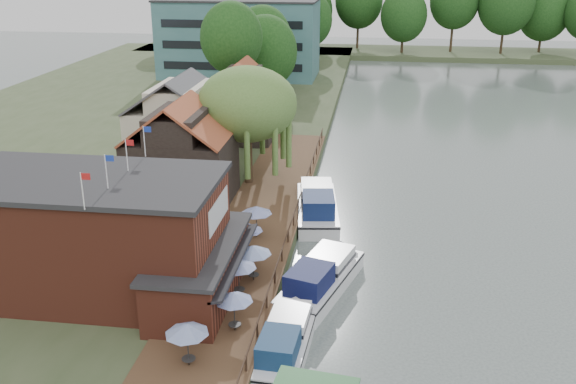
{
  "coord_description": "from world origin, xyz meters",
  "views": [
    {
      "loc": [
        0.38,
        -33.9,
        20.59
      ],
      "look_at": [
        -6.0,
        12.0,
        3.0
      ],
      "focal_mm": 40.0,
      "sensor_mm": 36.0,
      "label": 1
    }
  ],
  "objects_px": {
    "umbrella_1": "(234,311)",
    "umbrella_5": "(256,221)",
    "cottage_c": "(242,101)",
    "umbrella_4": "(249,239)",
    "hotel_block": "(240,38)",
    "cruiser_2": "(317,202)",
    "cottage_b": "(181,120)",
    "cruiser_1": "(321,274)",
    "umbrella_2": "(239,277)",
    "cruiser_0": "(285,337)",
    "umbrella_0": "(188,345)",
    "willow": "(248,126)",
    "pub": "(124,236)",
    "cottage_a": "(181,152)",
    "umbrella_3": "(253,263)"
  },
  "relations": [
    {
      "from": "umbrella_5",
      "to": "cruiser_2",
      "type": "height_order",
      "value": "umbrella_5"
    },
    {
      "from": "cruiser_1",
      "to": "umbrella_1",
      "type": "bearing_deg",
      "value": -104.04
    },
    {
      "from": "pub",
      "to": "umbrella_0",
      "type": "relative_size",
      "value": 8.42
    },
    {
      "from": "cottage_c",
      "to": "willow",
      "type": "relative_size",
      "value": 0.82
    },
    {
      "from": "pub",
      "to": "willow",
      "type": "xyz_separation_m",
      "value": [
        3.5,
        20.0,
        1.56
      ]
    },
    {
      "from": "willow",
      "to": "cruiser_0",
      "type": "relative_size",
      "value": 1.16
    },
    {
      "from": "hotel_block",
      "to": "umbrella_1",
      "type": "distance_m",
      "value": 76.25
    },
    {
      "from": "hotel_block",
      "to": "cruiser_0",
      "type": "xyz_separation_m",
      "value": [
        18.16,
        -74.73,
        -6.08
      ]
    },
    {
      "from": "hotel_block",
      "to": "umbrella_0",
      "type": "height_order",
      "value": "hotel_block"
    },
    {
      "from": "cottage_a",
      "to": "umbrella_3",
      "type": "bearing_deg",
      "value": -56.96
    },
    {
      "from": "cruiser_2",
      "to": "cottage_a",
      "type": "bearing_deg",
      "value": 174.75
    },
    {
      "from": "pub",
      "to": "cottage_a",
      "type": "distance_m",
      "value": 15.05
    },
    {
      "from": "cottage_c",
      "to": "cottage_b",
      "type": "bearing_deg",
      "value": -113.96
    },
    {
      "from": "cottage_b",
      "to": "cottage_c",
      "type": "relative_size",
      "value": 1.13
    },
    {
      "from": "cottage_b",
      "to": "cruiser_2",
      "type": "relative_size",
      "value": 0.88
    },
    {
      "from": "umbrella_2",
      "to": "cruiser_0",
      "type": "relative_size",
      "value": 0.26
    },
    {
      "from": "willow",
      "to": "cruiser_0",
      "type": "xyz_separation_m",
      "value": [
        6.66,
        -23.73,
        -5.14
      ]
    },
    {
      "from": "cottage_c",
      "to": "umbrella_0",
      "type": "bearing_deg",
      "value": -81.99
    },
    {
      "from": "pub",
      "to": "umbrella_1",
      "type": "bearing_deg",
      "value": -25.6
    },
    {
      "from": "hotel_block",
      "to": "cruiser_2",
      "type": "height_order",
      "value": "hotel_block"
    },
    {
      "from": "umbrella_0",
      "to": "cottage_b",
      "type": "bearing_deg",
      "value": 107.01
    },
    {
      "from": "cottage_c",
      "to": "umbrella_3",
      "type": "relative_size",
      "value": 3.58
    },
    {
      "from": "umbrella_1",
      "to": "umbrella_5",
      "type": "distance_m",
      "value": 12.21
    },
    {
      "from": "cottage_b",
      "to": "umbrella_1",
      "type": "bearing_deg",
      "value": -68.27
    },
    {
      "from": "cruiser_0",
      "to": "cruiser_1",
      "type": "bearing_deg",
      "value": 82.73
    },
    {
      "from": "pub",
      "to": "cottage_b",
      "type": "distance_m",
      "value": 25.33
    },
    {
      "from": "willow",
      "to": "hotel_block",
      "type": "bearing_deg",
      "value": 102.71
    },
    {
      "from": "pub",
      "to": "umbrella_4",
      "type": "relative_size",
      "value": 8.42
    },
    {
      "from": "cruiser_2",
      "to": "cruiser_0",
      "type": "bearing_deg",
      "value": -97.19
    },
    {
      "from": "umbrella_5",
      "to": "cottage_a",
      "type": "bearing_deg",
      "value": 138.96
    },
    {
      "from": "hotel_block",
      "to": "umbrella_0",
      "type": "xyz_separation_m",
      "value": [
        13.76,
        -77.9,
        -4.86
      ]
    },
    {
      "from": "umbrella_1",
      "to": "umbrella_5",
      "type": "height_order",
      "value": "same"
    },
    {
      "from": "cottage_b",
      "to": "umbrella_1",
      "type": "xyz_separation_m",
      "value": [
        11.37,
        -28.53,
        -2.96
      ]
    },
    {
      "from": "pub",
      "to": "umbrella_5",
      "type": "distance_m",
      "value": 10.95
    },
    {
      "from": "cruiser_1",
      "to": "umbrella_2",
      "type": "bearing_deg",
      "value": -129.95
    },
    {
      "from": "cottage_c",
      "to": "umbrella_1",
      "type": "bearing_deg",
      "value": -78.89
    },
    {
      "from": "cottage_b",
      "to": "willow",
      "type": "distance_m",
      "value": 9.07
    },
    {
      "from": "umbrella_2",
      "to": "hotel_block",
      "type": "bearing_deg",
      "value": 101.82
    },
    {
      "from": "cottage_c",
      "to": "umbrella_5",
      "type": "xyz_separation_m",
      "value": [
        6.32,
        -25.37,
        -2.96
      ]
    },
    {
      "from": "umbrella_1",
      "to": "cruiser_2",
      "type": "bearing_deg",
      "value": 81.87
    },
    {
      "from": "umbrella_5",
      "to": "willow",
      "type": "bearing_deg",
      "value": 103.91
    },
    {
      "from": "cottage_a",
      "to": "cruiser_0",
      "type": "bearing_deg",
      "value": -59.22
    },
    {
      "from": "cottage_a",
      "to": "umbrella_2",
      "type": "relative_size",
      "value": 3.62
    },
    {
      "from": "willow",
      "to": "umbrella_4",
      "type": "distance_m",
      "value": 15.21
    },
    {
      "from": "pub",
      "to": "umbrella_4",
      "type": "distance_m",
      "value": 8.77
    },
    {
      "from": "umbrella_0",
      "to": "umbrella_2",
      "type": "distance_m",
      "value": 7.26
    },
    {
      "from": "cottage_b",
      "to": "umbrella_2",
      "type": "bearing_deg",
      "value": -66.39
    },
    {
      "from": "cottage_c",
      "to": "umbrella_4",
      "type": "distance_m",
      "value": 29.27
    },
    {
      "from": "cottage_c",
      "to": "umbrella_2",
      "type": "xyz_separation_m",
      "value": [
        6.8,
        -33.72,
        -2.96
      ]
    },
    {
      "from": "umbrella_3",
      "to": "cruiser_0",
      "type": "relative_size",
      "value": 0.26
    }
  ]
}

